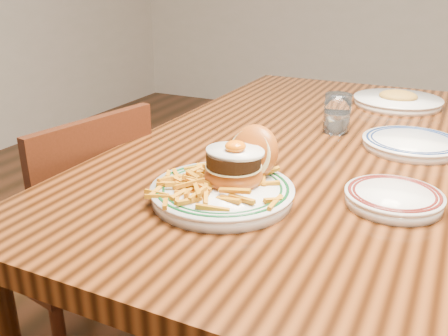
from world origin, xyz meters
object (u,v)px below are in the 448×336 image
at_px(side_plate, 394,197).
at_px(chair_left, 79,242).
at_px(table, 301,170).
at_px(main_plate, 228,180).

bearing_deg(side_plate, chair_left, 166.35).
distance_m(table, main_plate, 0.44).
bearing_deg(side_plate, table, 118.99).
distance_m(table, chair_left, 0.67).
height_order(table, chair_left, chair_left).
height_order(chair_left, main_plate, main_plate).
distance_m(chair_left, side_plate, 0.90).
xyz_separation_m(main_plate, side_plate, (0.31, 0.11, -0.02)).
bearing_deg(main_plate, side_plate, 33.45).
bearing_deg(table, chair_left, -151.42).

